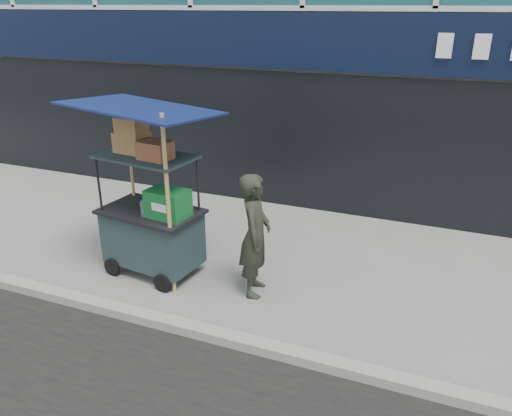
% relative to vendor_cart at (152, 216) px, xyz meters
% --- Properties ---
extents(ground, '(80.00, 80.00, 0.00)m').
position_rel_vendor_cart_xyz_m(ground, '(1.10, -0.88, -0.84)').
color(ground, slate).
rests_on(ground, ground).
extents(curb, '(80.00, 0.18, 0.12)m').
position_rel_vendor_cart_xyz_m(curb, '(1.10, -1.08, -0.78)').
color(curb, gray).
rests_on(curb, ground).
extents(vendor_cart, '(1.90, 1.46, 2.38)m').
position_rel_vendor_cart_xyz_m(vendor_cart, '(0.00, 0.00, 0.00)').
color(vendor_cart, '#1C2E2F').
rests_on(vendor_cart, ground).
extents(vendor_man, '(0.50, 0.66, 1.61)m').
position_rel_vendor_cart_xyz_m(vendor_man, '(1.48, 0.03, -0.03)').
color(vendor_man, '#262A1F').
rests_on(vendor_man, ground).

